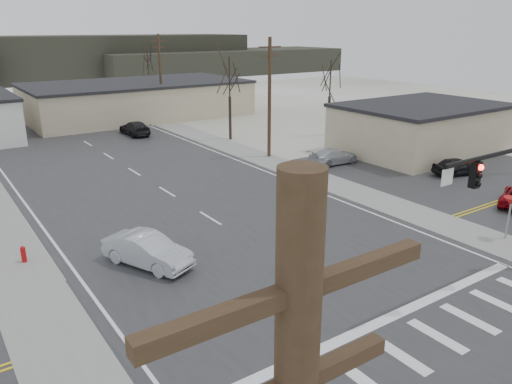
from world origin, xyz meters
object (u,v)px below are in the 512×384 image
(sedan_crossing, at_px, (147,250))
(car_parked_silver, at_px, (333,156))
(fire_hydrant, at_px, (23,254))
(car_parked_dark_a, at_px, (457,166))
(car_far_a, at_px, (135,128))

(sedan_crossing, relative_size, car_parked_silver, 1.03)
(fire_hydrant, relative_size, car_parked_dark_a, 0.23)
(sedan_crossing, xyz_separation_m, car_parked_silver, (19.82, 8.64, -0.12))
(fire_hydrant, xyz_separation_m, car_parked_silver, (24.60, 5.00, 0.22))
(fire_hydrant, distance_m, car_far_a, 29.70)
(sedan_crossing, bearing_deg, car_parked_silver, -0.79)
(car_far_a, bearing_deg, sedan_crossing, 69.13)
(car_parked_dark_a, bearing_deg, fire_hydrant, 100.08)
(sedan_crossing, distance_m, car_parked_silver, 21.62)
(car_parked_dark_a, bearing_deg, sedan_crossing, 107.32)
(car_far_a, height_order, car_parked_dark_a, car_far_a)
(car_far_a, bearing_deg, fire_hydrant, 57.97)
(fire_hydrant, distance_m, car_parked_dark_a, 30.32)
(car_parked_dark_a, distance_m, car_parked_silver, 9.49)
(car_parked_dark_a, height_order, car_parked_silver, car_parked_dark_a)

